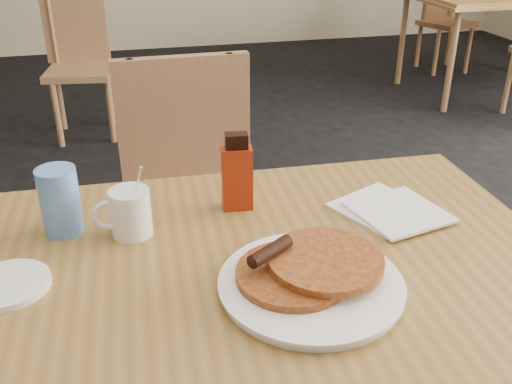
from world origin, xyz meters
TOP-DOWN VIEW (x-y plane):
  - main_table at (0.01, -0.07)m, footprint 1.23×0.86m
  - chair_main_far at (-0.00, 0.68)m, footprint 0.43×0.43m
  - chair_neighbor_far at (2.61, 3.63)m, footprint 0.49×0.50m
  - chair_wall_extra at (-0.41, 2.75)m, footprint 0.44×0.44m
  - pancake_plate at (0.09, -0.18)m, footprint 0.32×0.32m
  - coffee_mug at (-0.20, 0.08)m, footprint 0.11×0.08m
  - syrup_bottle at (0.03, 0.14)m, footprint 0.07×0.05m
  - napkin_stack at (0.34, 0.03)m, footprint 0.24×0.25m
  - blue_tumbler at (-0.33, 0.12)m, footprint 0.09×0.09m
  - side_saucer at (-0.41, -0.05)m, footprint 0.18×0.18m

SIDE VIEW (x-z plane):
  - chair_neighbor_far at x=2.61m, z-range 0.08..0.91m
  - chair_wall_extra at x=-0.41m, z-range 0.08..0.93m
  - chair_main_far at x=0.00m, z-range 0.09..1.02m
  - main_table at x=0.01m, z-range 0.33..1.08m
  - napkin_stack at x=0.34m, z-range 0.75..0.76m
  - side_saucer at x=-0.41m, z-range 0.75..0.76m
  - pancake_plate at x=0.09m, z-range 0.73..0.81m
  - coffee_mug at x=-0.20m, z-range 0.72..0.87m
  - blue_tumbler at x=-0.33m, z-range 0.75..0.89m
  - syrup_bottle at x=0.03m, z-range 0.74..0.91m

